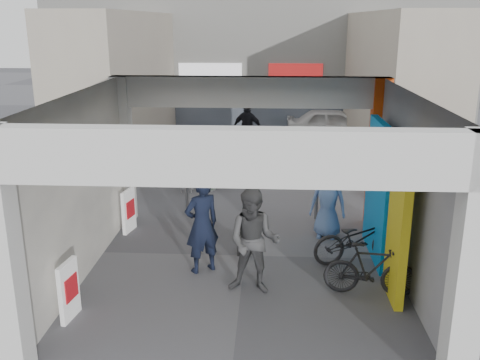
# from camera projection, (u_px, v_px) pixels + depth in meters

# --- Properties ---
(ground) EXTENTS (90.00, 90.00, 0.00)m
(ground) POSITION_uv_depth(u_px,v_px,m) (245.00, 256.00, 11.17)
(ground) COLOR #57565B
(ground) RESTS_ON ground
(arcade_canopy) EXTENTS (6.40, 6.45, 6.40)m
(arcade_canopy) POSITION_uv_depth(u_px,v_px,m) (273.00, 159.00, 9.70)
(arcade_canopy) COLOR silver
(arcade_canopy) RESTS_ON ground
(far_building) EXTENTS (18.00, 4.08, 8.00)m
(far_building) POSITION_uv_depth(u_px,v_px,m) (260.00, 38.00, 23.42)
(far_building) COLOR silver
(far_building) RESTS_ON ground
(plaza_bldg_left) EXTENTS (2.00, 9.00, 5.00)m
(plaza_bldg_left) POSITION_uv_depth(u_px,v_px,m) (121.00, 90.00, 17.88)
(plaza_bldg_left) COLOR #A49C88
(plaza_bldg_left) RESTS_ON ground
(plaza_bldg_right) EXTENTS (2.00, 9.00, 5.00)m
(plaza_bldg_right) POSITION_uv_depth(u_px,v_px,m) (394.00, 92.00, 17.39)
(plaza_bldg_right) COLOR #A49C88
(plaza_bldg_right) RESTS_ON ground
(bollard_left) EXTENTS (0.09, 0.09, 0.95)m
(bollard_left) POSITION_uv_depth(u_px,v_px,m) (187.00, 196.00, 13.46)
(bollard_left) COLOR gray
(bollard_left) RESTS_ON ground
(bollard_center) EXTENTS (0.09, 0.09, 0.82)m
(bollard_center) POSITION_uv_depth(u_px,v_px,m) (248.00, 202.00, 13.21)
(bollard_center) COLOR gray
(bollard_center) RESTS_ON ground
(bollard_right) EXTENTS (0.09, 0.09, 0.81)m
(bollard_right) POSITION_uv_depth(u_px,v_px,m) (316.00, 203.00, 13.14)
(bollard_right) COLOR gray
(bollard_right) RESTS_ON ground
(advert_board_near) EXTENTS (0.17, 0.56, 1.00)m
(advert_board_near) POSITION_uv_depth(u_px,v_px,m) (69.00, 290.00, 8.69)
(advert_board_near) COLOR silver
(advert_board_near) RESTS_ON ground
(advert_board_far) EXTENTS (0.20, 0.55, 1.00)m
(advert_board_far) POSITION_uv_depth(u_px,v_px,m) (129.00, 211.00, 12.34)
(advert_board_far) COLOR silver
(advert_board_far) RESTS_ON ground
(cafe_set) EXTENTS (1.46, 1.18, 0.89)m
(cafe_set) POSITION_uv_depth(u_px,v_px,m) (205.00, 176.00, 15.75)
(cafe_set) COLOR #9C9CA1
(cafe_set) RESTS_ON ground
(produce_stand) EXTENTS (1.33, 0.72, 0.87)m
(produce_stand) POSITION_uv_depth(u_px,v_px,m) (200.00, 161.00, 17.35)
(produce_stand) COLOR black
(produce_stand) RESTS_ON ground
(crate_stack) EXTENTS (0.52, 0.44, 0.56)m
(crate_stack) POSITION_uv_depth(u_px,v_px,m) (279.00, 151.00, 18.93)
(crate_stack) COLOR #175320
(crate_stack) RESTS_ON ground
(border_collie) EXTENTS (0.25, 0.48, 0.67)m
(border_collie) POSITION_uv_depth(u_px,v_px,m) (245.00, 244.00, 11.11)
(border_collie) COLOR black
(border_collie) RESTS_ON ground
(man_with_dog) EXTENTS (0.85, 0.78, 1.94)m
(man_with_dog) POSITION_uv_depth(u_px,v_px,m) (202.00, 224.00, 10.23)
(man_with_dog) COLOR black
(man_with_dog) RESTS_ON ground
(man_back_turned) EXTENTS (1.04, 0.87, 1.94)m
(man_back_turned) POSITION_uv_depth(u_px,v_px,m) (254.00, 241.00, 9.44)
(man_back_turned) COLOR #3F3F42
(man_back_turned) RESTS_ON ground
(man_elderly) EXTENTS (0.88, 0.67, 1.62)m
(man_elderly) POSITION_uv_depth(u_px,v_px,m) (328.00, 202.00, 11.95)
(man_elderly) COLOR #6283BE
(man_elderly) RESTS_ON ground
(man_crates) EXTENTS (1.26, 0.87, 1.99)m
(man_crates) POSITION_uv_depth(u_px,v_px,m) (248.00, 129.00, 19.07)
(man_crates) COLOR black
(man_crates) RESTS_ON ground
(bicycle_front) EXTENTS (2.04, 1.24, 1.01)m
(bicycle_front) POSITION_uv_depth(u_px,v_px,m) (358.00, 238.00, 10.76)
(bicycle_front) COLOR black
(bicycle_front) RESTS_ON ground
(bicycle_rear) EXTENTS (1.68, 0.64, 0.98)m
(bicycle_rear) POSITION_uv_depth(u_px,v_px,m) (370.00, 269.00, 9.45)
(bicycle_rear) COLOR black
(bicycle_rear) RESTS_ON ground
(white_van) EXTENTS (4.01, 1.73, 1.35)m
(white_van) POSITION_uv_depth(u_px,v_px,m) (335.00, 125.00, 21.60)
(white_van) COLOR silver
(white_van) RESTS_ON ground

